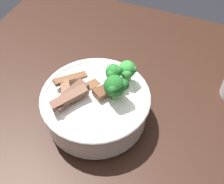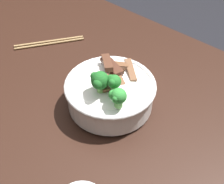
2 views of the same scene
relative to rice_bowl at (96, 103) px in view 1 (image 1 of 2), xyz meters
The scene contains 1 object.
rice_bowl is the anchor object (origin of this frame).
Camera 1 is at (0.20, 0.17, 1.35)m, focal length 48.54 mm.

